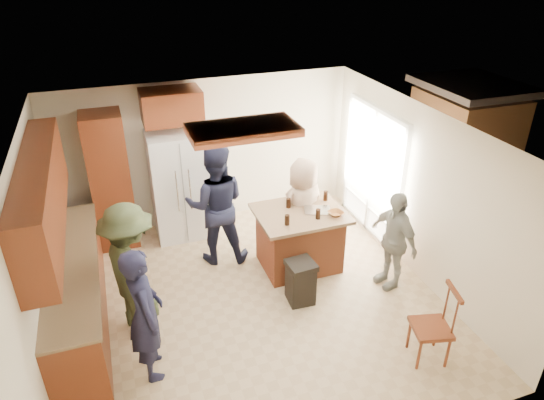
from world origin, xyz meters
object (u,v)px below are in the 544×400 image
object	(u,v)px
person_front_left	(145,314)
person_counter	(132,270)
trash_bin	(301,282)
spindle_chair	(433,328)
person_behind_right	(303,208)
person_behind_left	(216,205)
person_side_right	(393,240)
kitchen_island	(299,238)
refrigerator	(180,185)

from	to	relation	value
person_front_left	person_counter	distance (m)	0.78
person_front_left	trash_bin	xyz separation A→B (m)	(2.08, 0.57, -0.51)
spindle_chair	person_behind_right	bearing A→B (deg)	102.57
person_behind_left	person_side_right	world-z (taller)	person_behind_left
person_front_left	spindle_chair	bearing A→B (deg)	-108.95
person_behind_left	person_side_right	xyz separation A→B (m)	(2.16, -1.44, -0.21)
person_behind_right	trash_bin	xyz separation A→B (m)	(-0.48, -1.09, -0.48)
person_front_left	kitchen_island	world-z (taller)	person_front_left
kitchen_island	spindle_chair	world-z (taller)	spindle_chair
person_behind_left	person_behind_right	xyz separation A→B (m)	(1.29, -0.28, -0.14)
person_front_left	trash_bin	bearing A→B (deg)	-77.60
person_behind_right	trash_bin	bearing A→B (deg)	51.65
person_counter	person_behind_left	bearing A→B (deg)	-64.86
person_counter	refrigerator	size ratio (longest dim) A/B	0.98
refrigerator	person_behind_left	bearing A→B (deg)	-67.85
trash_bin	spindle_chair	bearing A→B (deg)	-54.49
person_front_left	refrigerator	world-z (taller)	refrigerator
refrigerator	trash_bin	world-z (taller)	refrigerator
person_behind_left	person_counter	world-z (taller)	person_behind_left
person_behind_left	trash_bin	size ratio (longest dim) A/B	3.00
kitchen_island	person_behind_left	bearing A→B (deg)	151.91
kitchen_island	person_counter	bearing A→B (deg)	-166.82
person_front_left	person_counter	xyz separation A→B (m)	(-0.06, 0.78, 0.06)
person_behind_right	person_side_right	world-z (taller)	person_behind_right
person_behind_right	refrigerator	size ratio (longest dim) A/B	0.89
person_counter	trash_bin	size ratio (longest dim) A/B	2.81
trash_bin	person_side_right	bearing A→B (deg)	-2.53
person_counter	spindle_chair	xyz separation A→B (m)	(3.18, -1.68, -0.43)
person_side_right	spindle_chair	bearing A→B (deg)	-21.48
person_behind_left	trash_bin	xyz separation A→B (m)	(0.81, -1.38, -0.63)
person_behind_left	person_side_right	distance (m)	2.61
person_behind_right	spindle_chair	distance (m)	2.65
person_behind_left	refrigerator	world-z (taller)	person_behind_left
person_behind_left	spindle_chair	world-z (taller)	person_behind_left
person_behind_left	person_front_left	bearing A→B (deg)	71.07
person_behind_left	person_behind_right	bearing A→B (deg)	-178.21
person_behind_left	kitchen_island	xyz separation A→B (m)	(1.11, -0.59, -0.47)
person_behind_left	person_counter	size ratio (longest dim) A/B	1.07
person_behind_right	spindle_chair	xyz separation A→B (m)	(0.57, -2.56, -0.35)
kitchen_island	person_side_right	bearing A→B (deg)	-38.65
refrigerator	trash_bin	distance (m)	2.66
person_side_right	person_counter	distance (m)	3.51
person_counter	refrigerator	xyz separation A→B (m)	(0.95, 2.10, 0.01)
person_front_left	person_behind_left	distance (m)	2.32
person_front_left	person_side_right	size ratio (longest dim) A/B	1.12
person_behind_right	spindle_chair	bearing A→B (deg)	87.73
person_front_left	person_counter	bearing A→B (deg)	1.62
person_behind_left	refrigerator	xyz separation A→B (m)	(-0.38, 0.93, -0.05)
refrigerator	trash_bin	size ratio (longest dim) A/B	2.86
spindle_chair	trash_bin	bearing A→B (deg)	125.51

